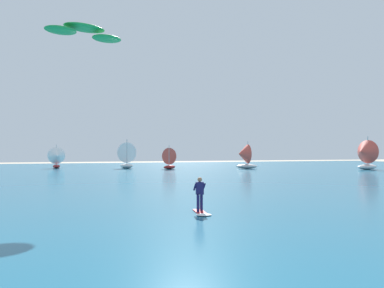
{
  "coord_description": "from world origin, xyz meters",
  "views": [
    {
      "loc": [
        -6.0,
        -0.8,
        3.0
      ],
      "look_at": [
        -0.11,
        17.73,
        3.41
      ],
      "focal_mm": 34.01,
      "sensor_mm": 36.0,
      "label": 1
    }
  ],
  "objects": [
    {
      "name": "sailboat_near_shore",
      "position": [
        2.21,
        64.17,
        2.42
      ],
      "size": [
        3.96,
        4.51,
        5.07
      ],
      "color": "silver",
      "rests_on": "ocean"
    },
    {
      "name": "sailboat_mid_left",
      "position": [
        9.21,
        58.65,
        1.92
      ],
      "size": [
        3.51,
        3.52,
        3.98
      ],
      "color": "maroon",
      "rests_on": "ocean"
    },
    {
      "name": "kite",
      "position": [
        -5.55,
        24.34,
        11.0
      ],
      "size": [
        5.37,
        3.04,
        0.78
      ],
      "color": "#198C3F"
    },
    {
      "name": "sailboat_center_horizon",
      "position": [
        21.38,
        55.87,
        2.24
      ],
      "size": [
        4.01,
        3.41,
        4.67
      ],
      "color": "silver",
      "rests_on": "ocean"
    },
    {
      "name": "ocean",
      "position": [
        0.0,
        49.63,
        0.05
      ],
      "size": [
        160.0,
        90.0,
        0.1
      ],
      "primitive_type": "cube",
      "color": "#1E607F",
      "rests_on": "ground"
    },
    {
      "name": "sailboat_mid_right",
      "position": [
        38.39,
        46.64,
        2.57
      ],
      "size": [
        4.76,
        4.14,
        5.38
      ],
      "color": "white",
      "rests_on": "ocean"
    },
    {
      "name": "kitesurfer",
      "position": [
        -0.38,
        15.54,
        0.7
      ],
      "size": [
        0.81,
        2.01,
        1.67
      ],
      "color": "red",
      "rests_on": "ocean"
    },
    {
      "name": "sailboat_anchored_offshore",
      "position": [
        -9.27,
        66.52,
        1.99
      ],
      "size": [
        3.11,
        3.62,
        4.13
      ],
      "color": "maroon",
      "rests_on": "ocean"
    }
  ]
}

